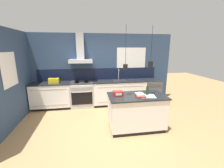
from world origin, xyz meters
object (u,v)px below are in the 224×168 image
oven_range (82,94)px  red_supply_box (118,93)px  bottle_on_island (147,90)px  yellow_toolbox (54,81)px  book_stack (140,95)px  dishwasher (151,91)px

oven_range → red_supply_box: red_supply_box is taller
bottle_on_island → yellow_toolbox: bottle_on_island is taller
yellow_toolbox → red_supply_box: bearing=-42.5°
book_stack → dishwasher: bearing=59.0°
book_stack → oven_range: bearing=128.4°
book_stack → red_supply_box: size_ratio=1.18×
bottle_on_island → red_supply_box: (-0.75, 0.06, -0.06)m
oven_range → bottle_on_island: bottle_on_island is taller
book_stack → red_supply_box: 0.56m
bottle_on_island → red_supply_box: 0.76m
bottle_on_island → yellow_toolbox: bearing=145.8°
book_stack → yellow_toolbox: (-2.44, 1.90, 0.05)m
bottle_on_island → book_stack: size_ratio=1.01×
red_supply_box → yellow_toolbox: 2.58m
oven_range → yellow_toolbox: size_ratio=2.68×
dishwasher → bottle_on_island: size_ratio=3.08×
book_stack → yellow_toolbox: size_ratio=0.86×
oven_range → dishwasher: (2.64, 0.00, 0.00)m
yellow_toolbox → dishwasher: bearing=-0.0°
oven_range → book_stack: (1.50, -1.90, 0.49)m
oven_range → book_stack: 2.47m
bottle_on_island → yellow_toolbox: 3.21m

